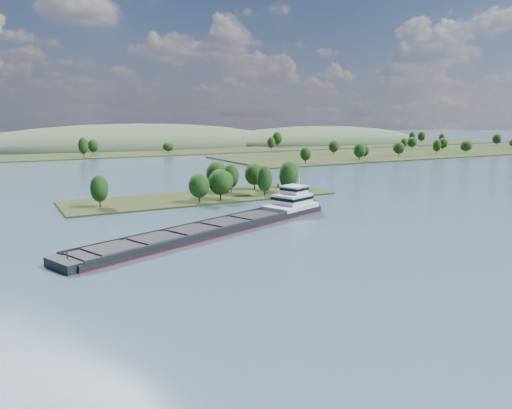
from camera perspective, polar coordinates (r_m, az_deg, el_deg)
ground at (r=134.28m, az=3.50°, el=-3.05°), size 1800.00×1800.00×0.00m
tree_island at (r=188.54m, az=-4.03°, el=2.06°), size 100.00×30.00×14.10m
right_bank at (r=419.12m, az=17.81°, el=5.69°), size 320.00×90.00×15.02m
back_shoreline at (r=399.34m, az=-17.19°, el=5.48°), size 900.00×60.00×15.85m
hill_east at (r=567.17m, az=7.34°, el=7.07°), size 260.00×140.00×36.00m
hill_west at (r=508.63m, az=-13.57°, el=6.51°), size 320.00×160.00×44.00m
cargo_barge at (r=136.95m, az=-3.07°, el=-2.14°), size 85.47×41.14×11.85m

